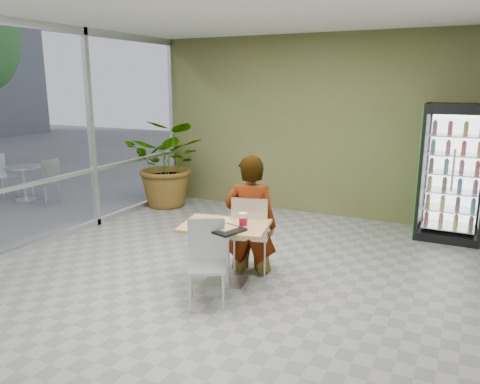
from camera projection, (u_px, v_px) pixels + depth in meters
name	position (u px, v px, depth m)	size (l,w,h in m)	color
ground	(219.00, 282.00, 5.67)	(7.00, 7.00, 0.00)	gray
room_envelope	(218.00, 151.00, 5.31)	(6.00, 7.00, 3.20)	beige
storefront_frame	(32.00, 138.00, 6.59)	(0.10, 7.00, 3.20)	silver
dining_table	(225.00, 242.00, 5.50)	(1.11, 0.88, 0.75)	tan
chair_far	(251.00, 229.00, 5.82)	(0.54, 0.55, 1.00)	silver
chair_near	(206.00, 255.00, 5.07)	(0.56, 0.56, 0.92)	silver
seated_woman	(251.00, 226.00, 5.87)	(0.67, 0.43, 1.81)	black
pizza_plate	(223.00, 220.00, 5.57)	(0.34, 0.34, 0.03)	silver
soda_cup	(243.00, 221.00, 5.31)	(0.10, 0.10, 0.17)	silver
napkin_stack	(197.00, 223.00, 5.46)	(0.15, 0.15, 0.02)	silver
cafeteria_tray	(221.00, 229.00, 5.24)	(0.48, 0.35, 0.03)	black
beverage_fridge	(453.00, 173.00, 7.06)	(0.95, 0.73, 2.06)	black
potted_plant	(169.00, 163.00, 9.03)	(1.52, 1.31, 1.69)	#29682F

